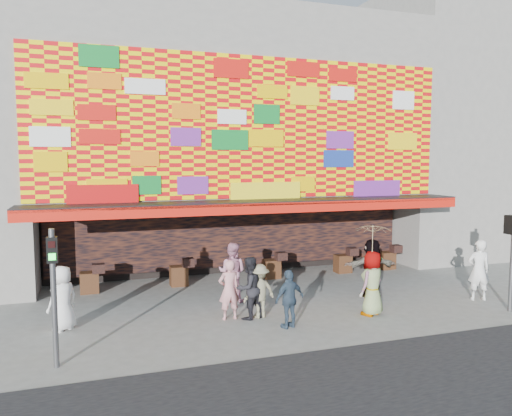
# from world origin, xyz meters

# --- Properties ---
(ground) EXTENTS (90.00, 90.00, 0.00)m
(ground) POSITION_xyz_m (0.00, 0.00, 0.00)
(ground) COLOR slate
(ground) RESTS_ON ground
(shop_building) EXTENTS (15.20, 9.40, 10.00)m
(shop_building) POSITION_xyz_m (0.00, 8.18, 5.23)
(shop_building) COLOR gray
(shop_building) RESTS_ON ground
(neighbor_right) EXTENTS (11.00, 8.00, 12.00)m
(neighbor_right) POSITION_xyz_m (13.00, 8.00, 6.00)
(neighbor_right) COLOR gray
(neighbor_right) RESTS_ON ground
(signal_left) EXTENTS (0.22, 0.20, 3.00)m
(signal_left) POSITION_xyz_m (-6.20, -1.50, 1.86)
(signal_left) COLOR #59595B
(signal_left) RESTS_ON ground
(ped_a) EXTENTS (0.99, 0.95, 1.70)m
(ped_a) POSITION_xyz_m (-6.16, 0.94, 0.85)
(ped_a) COLOR white
(ped_a) RESTS_ON ground
(ped_b) EXTENTS (0.63, 0.43, 1.68)m
(ped_b) POSITION_xyz_m (-1.82, 0.43, 0.84)
(ped_b) COLOR #CC8488
(ped_b) RESTS_ON ground
(ped_c) EXTENTS (1.05, 0.95, 1.75)m
(ped_c) POSITION_xyz_m (-1.28, 0.31, 0.88)
(ped_c) COLOR black
(ped_c) RESTS_ON ground
(ped_d) EXTENTS (1.09, 0.79, 1.52)m
(ped_d) POSITION_xyz_m (-0.97, 0.31, 0.76)
(ped_d) COLOR gray
(ped_d) RESTS_ON ground
(ped_e) EXTENTS (0.99, 0.63, 1.56)m
(ped_e) POSITION_xyz_m (-0.50, -0.76, 0.78)
(ped_e) COLOR #314356
(ped_e) RESTS_ON ground
(ped_f) EXTENTS (1.82, 0.89, 1.88)m
(ped_f) POSITION_xyz_m (3.24, 1.27, 0.94)
(ped_f) COLOR gray
(ped_f) RESTS_ON ground
(ped_g) EXTENTS (1.07, 0.93, 1.85)m
(ped_g) POSITION_xyz_m (2.17, -0.50, 0.92)
(ped_g) COLOR gray
(ped_g) RESTS_ON ground
(ped_h) EXTENTS (0.81, 0.66, 1.93)m
(ped_h) POSITION_xyz_m (6.19, -0.23, 0.97)
(ped_h) COLOR white
(ped_h) RESTS_ON ground
(ped_i) EXTENTS (1.13, 1.07, 1.85)m
(ped_i) POSITION_xyz_m (-1.24, 2.15, 0.93)
(ped_i) COLOR #C07C96
(ped_i) RESTS_ON ground
(parasol) EXTENTS (1.24, 1.26, 1.87)m
(parasol) POSITION_xyz_m (2.17, -0.50, 2.16)
(parasol) COLOR #D6BA87
(parasol) RESTS_ON ground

